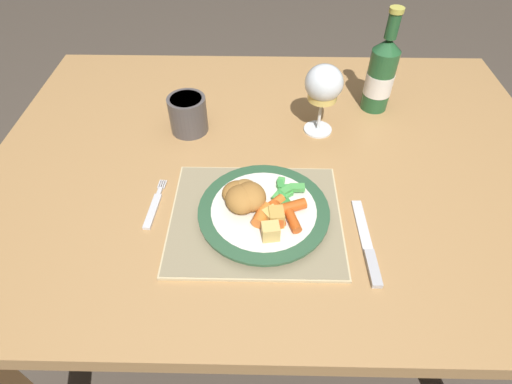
{
  "coord_description": "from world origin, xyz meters",
  "views": [
    {
      "loc": [
        -0.03,
        -0.65,
        1.3
      ],
      "look_at": [
        -0.04,
        -0.15,
        0.78
      ],
      "focal_mm": 28.0,
      "sensor_mm": 36.0,
      "label": 1
    }
  ],
  "objects_px": {
    "fork": "(154,207)",
    "wine_glass": "(324,86)",
    "dining_table": "(273,187)",
    "dinner_plate": "(264,212)",
    "bottle": "(381,74)",
    "table_knife": "(368,248)",
    "drinking_cup": "(188,114)"
  },
  "relations": [
    {
      "from": "dining_table",
      "to": "table_knife",
      "type": "bearing_deg",
      "value": -56.94
    },
    {
      "from": "dinner_plate",
      "to": "wine_glass",
      "type": "bearing_deg",
      "value": 65.41
    },
    {
      "from": "table_knife",
      "to": "wine_glass",
      "type": "bearing_deg",
      "value": 99.56
    },
    {
      "from": "wine_glass",
      "to": "dining_table",
      "type": "bearing_deg",
      "value": -137.56
    },
    {
      "from": "bottle",
      "to": "drinking_cup",
      "type": "relative_size",
      "value": 2.83
    },
    {
      "from": "dinner_plate",
      "to": "dining_table",
      "type": "bearing_deg",
      "value": 83.0
    },
    {
      "from": "dinner_plate",
      "to": "drinking_cup",
      "type": "height_order",
      "value": "drinking_cup"
    },
    {
      "from": "fork",
      "to": "bottle",
      "type": "bearing_deg",
      "value": 35.94
    },
    {
      "from": "dinner_plate",
      "to": "fork",
      "type": "distance_m",
      "value": 0.21
    },
    {
      "from": "dining_table",
      "to": "dinner_plate",
      "type": "xyz_separation_m",
      "value": [
        -0.02,
        -0.17,
        0.11
      ]
    },
    {
      "from": "dinner_plate",
      "to": "wine_glass",
      "type": "distance_m",
      "value": 0.31
    },
    {
      "from": "wine_glass",
      "to": "drinking_cup",
      "type": "distance_m",
      "value": 0.3
    },
    {
      "from": "table_knife",
      "to": "drinking_cup",
      "type": "height_order",
      "value": "drinking_cup"
    },
    {
      "from": "dinner_plate",
      "to": "fork",
      "type": "xyz_separation_m",
      "value": [
        -0.21,
        0.02,
        -0.01
      ]
    },
    {
      "from": "wine_glass",
      "to": "drinking_cup",
      "type": "relative_size",
      "value": 1.9
    },
    {
      "from": "table_knife",
      "to": "drinking_cup",
      "type": "bearing_deg",
      "value": 136.6
    },
    {
      "from": "table_knife",
      "to": "drinking_cup",
      "type": "relative_size",
      "value": 2.21
    },
    {
      "from": "fork",
      "to": "wine_glass",
      "type": "distance_m",
      "value": 0.42
    },
    {
      "from": "dining_table",
      "to": "table_knife",
      "type": "height_order",
      "value": "table_knife"
    },
    {
      "from": "dining_table",
      "to": "drinking_cup",
      "type": "bearing_deg",
      "value": 155.19
    },
    {
      "from": "fork",
      "to": "wine_glass",
      "type": "relative_size",
      "value": 0.78
    },
    {
      "from": "table_knife",
      "to": "wine_glass",
      "type": "relative_size",
      "value": 1.17
    },
    {
      "from": "dining_table",
      "to": "fork",
      "type": "relative_size",
      "value": 9.67
    },
    {
      "from": "bottle",
      "to": "drinking_cup",
      "type": "bearing_deg",
      "value": -167.21
    },
    {
      "from": "dining_table",
      "to": "wine_glass",
      "type": "distance_m",
      "value": 0.25
    },
    {
      "from": "dinner_plate",
      "to": "table_knife",
      "type": "relative_size",
      "value": 1.27
    },
    {
      "from": "dinner_plate",
      "to": "table_knife",
      "type": "distance_m",
      "value": 0.19
    },
    {
      "from": "fork",
      "to": "bottle",
      "type": "height_order",
      "value": "bottle"
    },
    {
      "from": "table_knife",
      "to": "bottle",
      "type": "relative_size",
      "value": 0.78
    },
    {
      "from": "bottle",
      "to": "wine_glass",
      "type": "bearing_deg",
      "value": -146.41
    },
    {
      "from": "dinner_plate",
      "to": "drinking_cup",
      "type": "relative_size",
      "value": 2.81
    },
    {
      "from": "dining_table",
      "to": "dinner_plate",
      "type": "relative_size",
      "value": 5.1
    }
  ]
}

